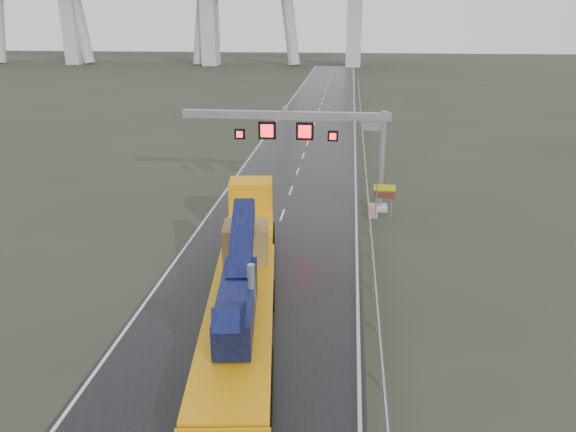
# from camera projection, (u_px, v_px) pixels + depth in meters

# --- Properties ---
(ground) EXTENTS (400.00, 400.00, 0.00)m
(ground) POSITION_uv_depth(u_px,v_px,m) (240.00, 335.00, 25.06)
(ground) COLOR #2C3122
(ground) RESTS_ON ground
(road) EXTENTS (11.00, 200.00, 0.02)m
(road) POSITION_uv_depth(u_px,v_px,m) (308.00, 143.00, 62.48)
(road) COLOR black
(road) RESTS_ON ground
(guardrail) EXTENTS (0.20, 140.00, 1.40)m
(guardrail) POSITION_uv_depth(u_px,v_px,m) (365.00, 160.00, 52.27)
(guardrail) COLOR gray
(guardrail) RESTS_ON ground
(sign_gantry) EXTENTS (14.90, 1.20, 7.42)m
(sign_gantry) POSITION_uv_depth(u_px,v_px,m) (315.00, 133.00, 39.78)
(sign_gantry) COLOR #BAB9B4
(sign_gantry) RESTS_ON ground
(heavy_haul_truck) EXTENTS (5.25, 20.22, 4.71)m
(heavy_haul_truck) POSITION_uv_depth(u_px,v_px,m) (245.00, 259.00, 28.46)
(heavy_haul_truck) COLOR orange
(heavy_haul_truck) RESTS_ON ground
(exit_sign_pair) EXTENTS (1.49, 0.18, 2.56)m
(exit_sign_pair) POSITION_uv_depth(u_px,v_px,m) (384.00, 195.00, 38.69)
(exit_sign_pair) COLOR gray
(exit_sign_pair) RESTS_ON ground
(striped_barrier) EXTENTS (0.66, 0.44, 1.02)m
(striped_barrier) POSITION_uv_depth(u_px,v_px,m) (373.00, 211.00, 39.36)
(striped_barrier) COLOR red
(striped_barrier) RESTS_ON ground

